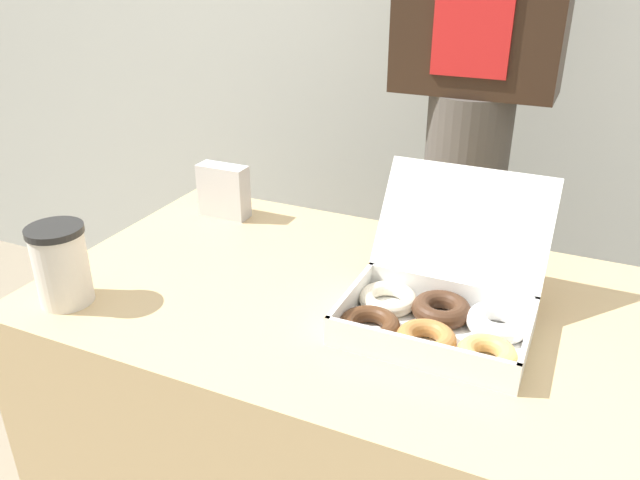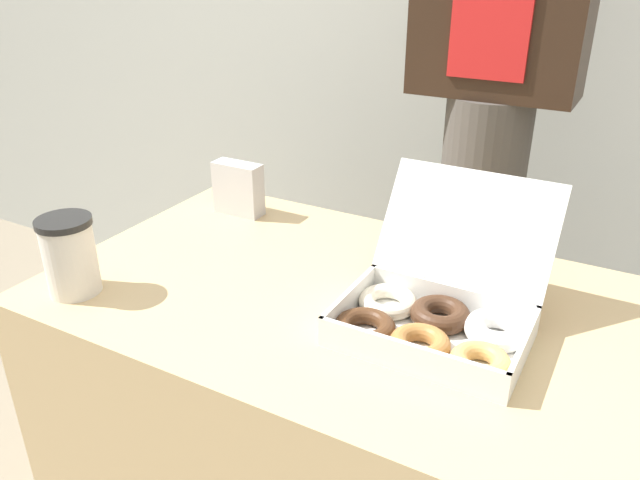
{
  "view_description": "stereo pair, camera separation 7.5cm",
  "coord_description": "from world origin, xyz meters",
  "px_view_note": "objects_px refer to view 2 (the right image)",
  "views": [
    {
      "loc": [
        0.39,
        -0.92,
        1.31
      ],
      "look_at": [
        -0.0,
        -0.06,
        0.85
      ],
      "focal_mm": 35.0,
      "sensor_mm": 36.0,
      "label": 1
    },
    {
      "loc": [
        0.46,
        -0.89,
        1.31
      ],
      "look_at": [
        -0.0,
        -0.06,
        0.85
      ],
      "focal_mm": 35.0,
      "sensor_mm": 36.0,
      "label": 2
    }
  ],
  "objects_px": {
    "coffee_cup": "(70,256)",
    "person_customer": "(493,86)",
    "donut_box": "(436,315)",
    "napkin_holder": "(238,189)"
  },
  "relations": [
    {
      "from": "coffee_cup",
      "to": "person_customer",
      "type": "height_order",
      "value": "person_customer"
    },
    {
      "from": "person_customer",
      "to": "coffee_cup",
      "type": "bearing_deg",
      "value": -125.46
    },
    {
      "from": "donut_box",
      "to": "person_customer",
      "type": "bearing_deg",
      "value": 98.9
    },
    {
      "from": "coffee_cup",
      "to": "person_customer",
      "type": "bearing_deg",
      "value": 54.54
    },
    {
      "from": "donut_box",
      "to": "coffee_cup",
      "type": "bearing_deg",
      "value": -163.11
    },
    {
      "from": "napkin_holder",
      "to": "person_customer",
      "type": "xyz_separation_m",
      "value": [
        0.49,
        0.31,
        0.23
      ]
    },
    {
      "from": "donut_box",
      "to": "person_customer",
      "type": "height_order",
      "value": "person_customer"
    },
    {
      "from": "coffee_cup",
      "to": "napkin_holder",
      "type": "bearing_deg",
      "value": 83.84
    },
    {
      "from": "napkin_holder",
      "to": "person_customer",
      "type": "distance_m",
      "value": 0.62
    },
    {
      "from": "donut_box",
      "to": "napkin_holder",
      "type": "xyz_separation_m",
      "value": [
        -0.58,
        0.26,
        0.03
      ]
    }
  ]
}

